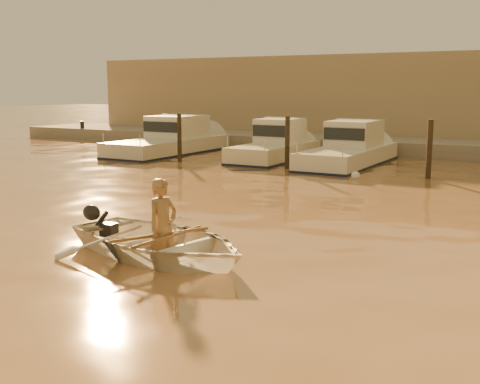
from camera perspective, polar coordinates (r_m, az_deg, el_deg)
The scene contains 16 objects.
ground_plane at distance 8.71m, azimuth -1.20°, elevation -10.66°, with size 160.00×160.00×0.00m, color brown.
dinghy at distance 11.10m, azimuth -7.65°, elevation -4.68°, with size 2.79×3.91×0.81m, color white.
person at distance 10.96m, azimuth -7.33°, elevation -3.27°, with size 0.64×0.42×1.76m, color #97724B.
outboard_motor at distance 12.22m, azimuth -12.40°, elevation -3.49°, with size 0.90×0.40×0.70m, color black, non-canonical shape.
oar_port at distance 10.89m, azimuth -6.78°, elevation -4.21°, with size 0.06×0.06×2.10m, color brown.
oar_starboard at distance 11.03m, azimuth -7.49°, elevation -4.04°, with size 0.06×0.06×2.10m, color brown.
moored_boat_0 at distance 28.61m, azimuth -6.75°, elevation 4.91°, with size 2.50×7.87×1.75m, color silver, non-canonical shape.
moored_boat_1 at distance 25.75m, azimuth 3.29°, elevation 4.42°, with size 2.04×6.14×1.75m, color beige, non-canonical shape.
moored_boat_2 at distance 24.48m, azimuth 10.26°, elevation 4.00°, with size 2.18×7.34×1.75m, color white, non-canonical shape.
piling_0 at distance 25.55m, azimuth -5.76°, elevation 4.96°, with size 0.18×0.18×2.20m, color #2D2319.
piling_1 at distance 23.05m, azimuth 4.50°, elevation 4.46°, with size 0.18×0.18×2.20m, color #2D2319.
piling_2 at distance 21.38m, azimuth 17.51°, elevation 3.61°, with size 0.18×0.18×2.20m, color #2D2319.
fender_a at distance 25.85m, azimuth -10.00°, elevation 3.14°, with size 0.30×0.30×0.30m, color white.
fender_b at distance 24.21m, azimuth 0.19°, elevation 2.84°, with size 0.30×0.30×0.30m, color #D14A18.
fender_c at distance 20.87m, azimuth 10.90°, elevation 1.54°, with size 0.30×0.30×0.30m, color white.
quay at distance 28.97m, azimuth 21.02°, elevation 3.44°, with size 52.00×4.00×1.00m, color gray.
Camera 1 is at (4.16, -7.02, 3.05)m, focal length 45.00 mm.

